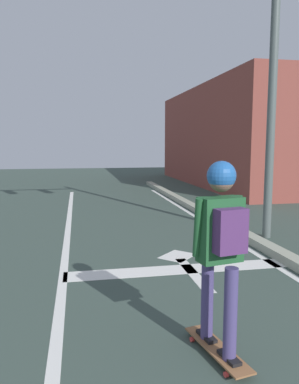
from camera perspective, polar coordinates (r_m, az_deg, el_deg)
The scene contains 7 objects.
lane_line_center at distance 4.67m, azimuth -13.51°, elevation -15.78°, with size 0.12×20.00×0.01m, color white.
stop_bar at distance 5.54m, azimuth 4.44°, elevation -11.80°, with size 3.29×0.40×0.01m, color white.
lane_arrow_stem at distance 5.39m, azimuth 6.78°, elevation -12.37°, with size 0.16×1.40×0.01m, color white.
lane_arrow_head at distance 6.17m, azimuth 4.33°, elevation -9.79°, with size 0.56×0.44×0.01m, color white.
skateboard at distance 3.53m, azimuth 10.36°, elevation -22.69°, with size 0.34×0.86×0.07m.
skater at distance 3.13m, azimuth 10.97°, elevation -6.30°, with size 0.44×0.61×1.62m.
traffic_signal_mast at distance 7.27m, azimuth 7.22°, elevation 26.51°, with size 5.30×0.34×5.85m.
Camera 1 is at (-0.17, 1.71, 1.83)m, focal length 34.66 mm.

